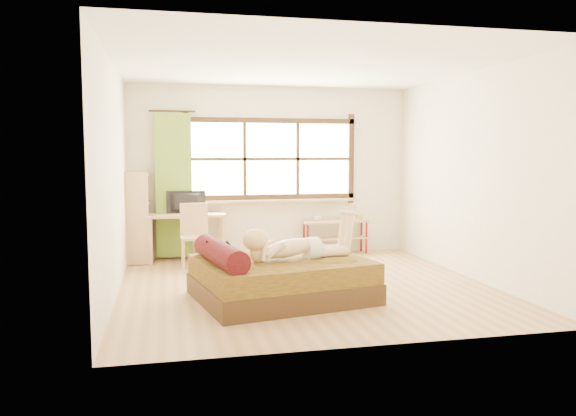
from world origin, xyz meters
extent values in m
plane|color=#9E754C|center=(0.00, 0.00, 0.00)|extent=(4.50, 4.50, 0.00)
plane|color=white|center=(0.00, 0.00, 2.70)|extent=(4.50, 4.50, 0.00)
plane|color=silver|center=(0.00, 2.25, 1.35)|extent=(4.50, 0.00, 4.50)
plane|color=silver|center=(0.00, -2.25, 1.35)|extent=(4.50, 0.00, 4.50)
plane|color=silver|center=(-2.25, 0.00, 1.35)|extent=(0.00, 4.50, 4.50)
plane|color=silver|center=(2.25, 0.00, 1.35)|extent=(0.00, 4.50, 4.50)
cube|color=#FFEDBF|center=(0.00, 2.25, 1.55)|extent=(2.60, 0.01, 1.30)
cube|color=tan|center=(0.00, 2.17, 0.88)|extent=(2.80, 0.16, 0.04)
cube|color=olive|center=(-1.55, 2.13, 1.15)|extent=(0.55, 0.10, 2.20)
cube|color=black|center=(-0.41, -0.55, 0.11)|extent=(2.09, 1.80, 0.23)
cube|color=#32200B|center=(-0.41, -0.55, 0.34)|extent=(2.04, 1.76, 0.23)
cylinder|color=black|center=(-1.11, -0.68, 0.57)|extent=(0.49, 1.27, 0.26)
cube|color=tan|center=(-1.37, 1.95, 0.71)|extent=(1.16, 0.53, 0.04)
cube|color=tan|center=(-1.90, 1.74, 0.35)|extent=(0.05, 0.05, 0.70)
cube|color=tan|center=(-0.84, 1.74, 0.35)|extent=(0.05, 0.05, 0.70)
cube|color=tan|center=(-1.90, 2.16, 0.35)|extent=(0.05, 0.05, 0.70)
cube|color=tan|center=(-0.84, 2.16, 0.35)|extent=(0.05, 0.05, 0.70)
imported|color=black|center=(-1.37, 2.00, 0.90)|extent=(0.59, 0.08, 0.34)
cube|color=tan|center=(-1.27, 1.50, 0.43)|extent=(0.41, 0.41, 0.04)
cube|color=tan|center=(-1.27, 1.68, 0.68)|extent=(0.41, 0.04, 0.46)
cube|color=tan|center=(-1.44, 1.33, 0.20)|extent=(0.04, 0.04, 0.41)
cube|color=tan|center=(-1.10, 1.33, 0.20)|extent=(0.04, 0.04, 0.41)
cube|color=tan|center=(-1.44, 1.67, 0.20)|extent=(0.04, 0.04, 0.41)
cube|color=tan|center=(-1.10, 1.67, 0.20)|extent=(0.04, 0.04, 0.41)
cube|color=tan|center=(1.03, 2.07, 0.53)|extent=(1.11, 0.32, 0.04)
cube|color=tan|center=(1.03, 2.07, 0.26)|extent=(1.11, 0.32, 0.03)
cylinder|color=maroon|center=(0.53, 1.94, 0.27)|extent=(0.03, 0.03, 0.55)
cylinder|color=maroon|center=(1.54, 1.98, 0.27)|extent=(0.03, 0.03, 0.55)
cylinder|color=maroon|center=(0.52, 2.16, 0.27)|extent=(0.03, 0.03, 0.55)
cylinder|color=maroon|center=(1.53, 2.20, 0.27)|extent=(0.03, 0.03, 0.55)
cube|color=gold|center=(1.44, 2.09, 0.59)|extent=(0.09, 0.09, 0.07)
imported|color=gray|center=(0.73, 2.07, 0.59)|extent=(0.12, 0.12, 0.09)
imported|color=gray|center=(1.23, 2.07, 0.56)|extent=(0.17, 0.22, 0.02)
cube|color=tan|center=(-2.08, 2.03, 0.06)|extent=(0.36, 0.57, 0.03)
cube|color=tan|center=(-2.08, 2.03, 0.48)|extent=(0.36, 0.57, 0.03)
cube|color=tan|center=(-2.08, 2.03, 0.90)|extent=(0.36, 0.57, 0.03)
cube|color=tan|center=(-2.08, 2.03, 1.32)|extent=(0.36, 0.57, 0.03)
cube|color=tan|center=(-2.09, 1.76, 0.69)|extent=(0.33, 0.05, 1.36)
cube|color=tan|center=(-2.07, 2.31, 0.69)|extent=(0.33, 0.05, 1.36)
camera|label=1|loc=(-1.67, -6.65, 1.65)|focal=35.00mm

